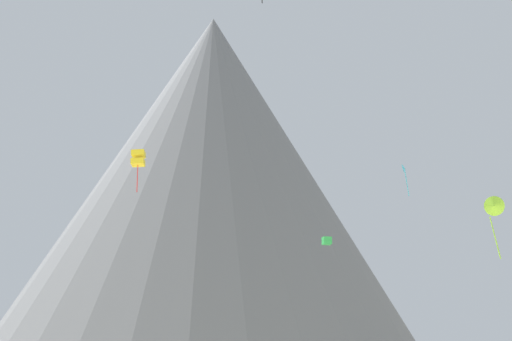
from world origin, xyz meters
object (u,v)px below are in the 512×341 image
(kite_yellow_mid, at_px, (138,158))
(kite_lime_mid, at_px, (494,207))
(kite_cyan_high, at_px, (405,170))
(kite_green_mid, at_px, (327,241))
(rock_massif, at_px, (207,212))

(kite_yellow_mid, height_order, kite_lime_mid, kite_yellow_mid)
(kite_cyan_high, relative_size, kite_yellow_mid, 1.01)
(kite_lime_mid, distance_m, kite_green_mid, 20.11)
(rock_massif, distance_m, kite_cyan_high, 37.62)
(kite_lime_mid, bearing_deg, kite_cyan_high, 115.65)
(kite_cyan_high, height_order, kite_green_mid, kite_cyan_high)
(kite_yellow_mid, relative_size, kite_green_mid, 3.98)
(rock_massif, height_order, kite_lime_mid, rock_massif)
(rock_massif, bearing_deg, kite_cyan_high, -42.11)
(rock_massif, xyz_separation_m, kite_yellow_mid, (-0.07, -46.10, -6.25))
(kite_lime_mid, bearing_deg, kite_yellow_mid, -177.28)
(kite_cyan_high, height_order, kite_yellow_mid, kite_cyan_high)
(rock_massif, xyz_separation_m, kite_green_mid, (17.52, -40.74, -13.26))
(kite_cyan_high, relative_size, kite_green_mid, 4.03)
(kite_lime_mid, relative_size, kite_green_mid, 4.57)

